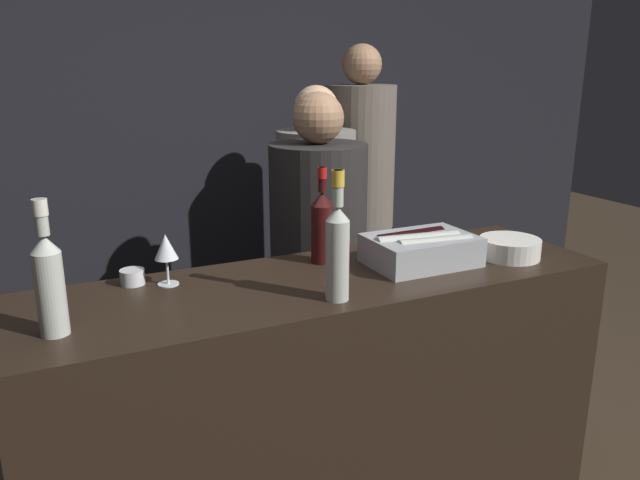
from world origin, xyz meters
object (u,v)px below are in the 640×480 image
object	(u,v)px
wine_glass	(166,248)
white_wine_bottle	(49,279)
red_wine_bottle_tall	(322,224)
person_in_hoodie	(316,236)
ice_bin_with_bottles	(421,248)
candle_votive	(132,277)
person_grey_polo	(318,266)
person_blond_tee	(360,196)
rose_wine_bottle	(337,246)
bowl_white	(510,247)

from	to	relation	value
wine_glass	white_wine_bottle	world-z (taller)	white_wine_bottle
white_wine_bottle	red_wine_bottle_tall	world-z (taller)	white_wine_bottle
white_wine_bottle	person_in_hoodie	distance (m)	1.69
ice_bin_with_bottles	candle_votive	distance (m)	0.96
red_wine_bottle_tall	ice_bin_with_bottles	bearing A→B (deg)	-29.22
candle_votive	white_wine_bottle	world-z (taller)	white_wine_bottle
person_in_hoodie	person_grey_polo	bearing A→B (deg)	-101.45
white_wine_bottle	person_blond_tee	world-z (taller)	person_blond_tee
white_wine_bottle	person_grey_polo	xyz separation A→B (m)	(1.07, 0.70, -0.33)
person_blond_tee	white_wine_bottle	bearing A→B (deg)	-137.88
person_blond_tee	person_in_hoodie	bearing A→B (deg)	-143.28
ice_bin_with_bottles	rose_wine_bottle	xyz separation A→B (m)	(-0.41, -0.17, 0.10)
wine_glass	person_in_hoodie	world-z (taller)	person_in_hoodie
wine_glass	person_blond_tee	size ratio (longest dim) A/B	0.09
white_wine_bottle	red_wine_bottle_tall	xyz separation A→B (m)	(0.87, 0.24, -0.01)
candle_votive	person_grey_polo	bearing A→B (deg)	25.67
ice_bin_with_bottles	bowl_white	xyz separation A→B (m)	(0.33, -0.07, -0.02)
bowl_white	wine_glass	bearing A→B (deg)	168.28
wine_glass	person_blond_tee	world-z (taller)	person_blond_tee
candle_votive	rose_wine_bottle	xyz separation A→B (m)	(0.52, -0.39, 0.14)
white_wine_bottle	person_in_hoodie	world-z (taller)	person_in_hoodie
wine_glass	bowl_white	bearing A→B (deg)	-11.72
wine_glass	red_wine_bottle_tall	size ratio (longest dim) A/B	0.49
wine_glass	candle_votive	bearing A→B (deg)	152.87
ice_bin_with_bottles	white_wine_bottle	bearing A→B (deg)	-176.18
person_in_hoodie	person_blond_tee	distance (m)	0.49
person_in_hoodie	bowl_white	bearing A→B (deg)	-64.55
ice_bin_with_bottles	person_blond_tee	size ratio (longest dim) A/B	0.20
bowl_white	wine_glass	size ratio (longest dim) A/B	1.31
ice_bin_with_bottles	person_grey_polo	world-z (taller)	person_grey_polo
bowl_white	wine_glass	distance (m)	1.19
wine_glass	person_blond_tee	bearing A→B (deg)	40.52
candle_votive	red_wine_bottle_tall	xyz separation A→B (m)	(0.63, -0.05, 0.11)
rose_wine_bottle	candle_votive	bearing A→B (deg)	143.08
rose_wine_bottle	person_grey_polo	distance (m)	0.92
ice_bin_with_bottles	person_blond_tee	distance (m)	1.37
white_wine_bottle	red_wine_bottle_tall	bearing A→B (deg)	15.56
red_wine_bottle_tall	white_wine_bottle	bearing A→B (deg)	-164.44
ice_bin_with_bottles	person_in_hoodie	size ratio (longest dim) A/B	0.22
candle_votive	red_wine_bottle_tall	distance (m)	0.65
candle_votive	ice_bin_with_bottles	bearing A→B (deg)	-13.19
candle_votive	person_grey_polo	distance (m)	0.95
ice_bin_with_bottles	person_in_hoodie	world-z (taller)	person_in_hoodie
candle_votive	white_wine_bottle	bearing A→B (deg)	-129.21
rose_wine_bottle	red_wine_bottle_tall	xyz separation A→B (m)	(0.11, 0.34, -0.03)
red_wine_bottle_tall	person_grey_polo	distance (m)	0.59
wine_glass	person_grey_polo	distance (m)	0.91
bowl_white	white_wine_bottle	bearing A→B (deg)	-179.82
red_wine_bottle_tall	person_grey_polo	bearing A→B (deg)	66.20
ice_bin_with_bottles	bowl_white	bearing A→B (deg)	-12.62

